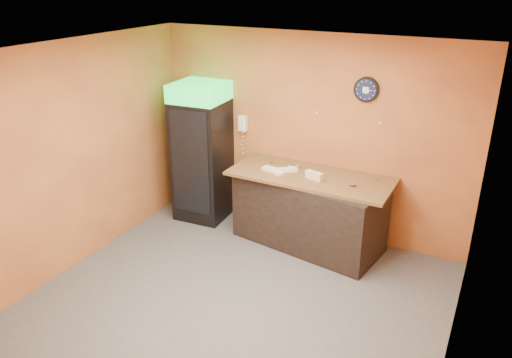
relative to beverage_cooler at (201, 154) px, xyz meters
The scene contains 15 objects.
floor 2.44m from the beverage_cooler, 46.22° to the right, with size 4.50×4.50×0.00m, color #47474C.
back_wall 1.64m from the beverage_cooler, 14.45° to the left, with size 4.50×0.02×2.80m, color #C47437.
left_wall 1.80m from the beverage_cooler, 113.96° to the right, with size 0.02×4.00×2.80m, color #C47437.
right_wall 4.13m from the beverage_cooler, 22.95° to the right, with size 0.02×4.00×2.80m, color #C47437.
ceiling 2.86m from the beverage_cooler, 46.22° to the right, with size 4.50×4.00×0.02m, color white.
beverage_cooler is the anchor object (origin of this frame).
prep_counter 1.82m from the beverage_cooler, ahead, with size 1.96×0.87×0.98m, color black.
wall_clock 2.57m from the beverage_cooler, ahead, with size 0.32×0.06×0.32m.
wall_phone 0.77m from the beverage_cooler, 33.39° to the left, with size 0.12×0.11×0.23m.
butcher_paper 1.75m from the beverage_cooler, ahead, with size 2.15×0.91×0.04m, color brown.
sub_roll_stack 1.85m from the beverage_cooler, ahead, with size 0.25×0.15×0.10m.
wrapped_sandwich_left 1.26m from the beverage_cooler, ahead, with size 0.29×0.11×0.04m, color silver.
wrapped_sandwich_mid 1.32m from the beverage_cooler, ahead, with size 0.26×0.10×0.04m, color silver.
wrapped_sandwich_right 1.42m from the beverage_cooler, ahead, with size 0.28×0.11×0.04m, color silver.
kitchen_tool 1.52m from the beverage_cooler, ahead, with size 0.06×0.06×0.06m, color silver.
Camera 1 is at (2.36, -4.16, 3.52)m, focal length 35.00 mm.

